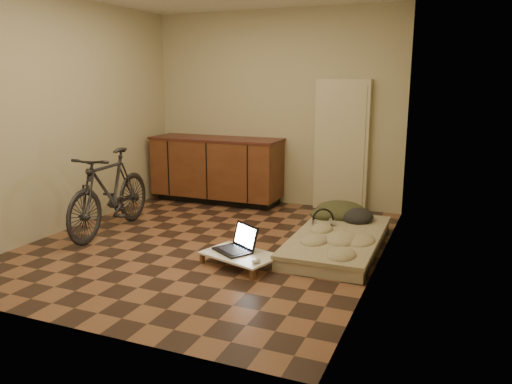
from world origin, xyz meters
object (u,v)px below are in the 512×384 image
at_px(laptop, 237,245).
at_px(lap_desk, 240,255).
at_px(futon, 338,241).
at_px(bicycle, 110,188).

bearing_deg(laptop, lap_desk, -15.50).
height_order(futon, lap_desk, futon).
relative_size(lap_desk, laptop, 1.70).
relative_size(bicycle, futon, 0.90).
bearing_deg(futon, bicycle, -170.78).
distance_m(bicycle, laptop, 1.78).
height_order(lap_desk, laptop, laptop).
bearing_deg(bicycle, futon, 4.76).
bearing_deg(lap_desk, futon, 66.39).
distance_m(bicycle, lap_desk, 1.86).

